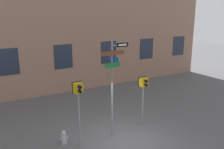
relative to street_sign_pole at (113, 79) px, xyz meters
name	(u,v)px	position (x,y,z in m)	size (l,w,h in m)	color
ground_plane	(126,143)	(0.17, -0.77, -2.67)	(60.00, 60.00, 0.00)	#515154
street_sign_pole	(113,79)	(0.00, 0.00, 0.00)	(1.31, 0.84, 4.43)	slate
pedestrian_signal_left	(78,97)	(-1.65, -0.11, -0.48)	(0.39, 0.40, 2.78)	slate
pedestrian_signal_right	(143,88)	(1.77, 0.22, -0.73)	(0.42, 0.40, 2.44)	slate
fire_hydrant	(64,137)	(-2.14, 0.45, -2.38)	(0.36, 0.20, 0.61)	#A5A5A8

